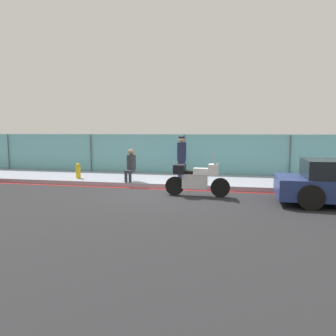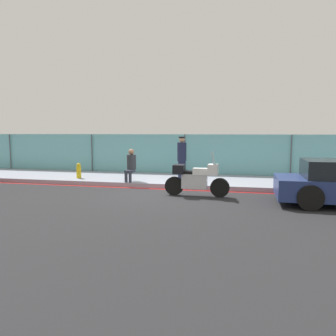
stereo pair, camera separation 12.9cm
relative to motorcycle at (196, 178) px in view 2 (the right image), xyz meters
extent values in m
plane|color=#262628|center=(-1.16, 0.18, -0.61)|extent=(120.00, 120.00, 0.00)
cube|color=#8E93A3|center=(-1.16, 2.79, -0.52)|extent=(35.18, 3.31, 0.17)
cube|color=red|center=(-1.16, 1.04, -0.61)|extent=(35.18, 0.18, 0.01)
cube|color=#6BB2B7|center=(-1.16, 4.53, 0.40)|extent=(33.42, 0.08, 2.02)
cylinder|color=#4C4C51|center=(-10.63, 4.43, 0.40)|extent=(0.05, 0.05, 2.02)
cylinder|color=#4C4C51|center=(-5.90, 4.43, 0.40)|extent=(0.05, 0.05, 2.02)
cylinder|color=#4C4C51|center=(-1.16, 4.43, 0.40)|extent=(0.05, 0.05, 2.02)
cylinder|color=#4C4C51|center=(3.57, 4.43, 0.40)|extent=(0.05, 0.05, 2.02)
cylinder|color=black|center=(0.79, -0.01, -0.29)|extent=(0.63, 0.15, 0.63)
cylinder|color=black|center=(-0.75, 0.01, -0.29)|extent=(0.63, 0.15, 0.63)
cube|color=silver|center=(-0.05, 0.00, -0.11)|extent=(0.85, 0.29, 0.49)
cube|color=white|center=(0.16, 0.00, 0.22)|extent=(0.52, 0.32, 0.22)
cube|color=black|center=(-0.15, 0.00, 0.18)|extent=(0.60, 0.29, 0.10)
cube|color=white|center=(0.56, -0.01, 0.30)|extent=(0.33, 0.48, 0.34)
cube|color=silver|center=(0.56, -0.01, 0.68)|extent=(0.11, 0.42, 0.42)
cube|color=black|center=(-0.58, 0.01, 0.28)|extent=(0.37, 0.51, 0.30)
cylinder|color=#191E38|center=(-0.96, 2.59, -0.05)|extent=(0.31, 0.31, 0.76)
cylinder|color=#191E38|center=(-0.96, 2.59, 0.71)|extent=(0.38, 0.38, 0.76)
sphere|color=tan|center=(-0.96, 2.59, 1.21)|extent=(0.23, 0.23, 0.23)
cylinder|color=black|center=(-0.96, 2.59, 1.31)|extent=(0.27, 0.27, 0.05)
cylinder|color=#2D3342|center=(-2.92, 1.23, -0.23)|extent=(0.12, 0.12, 0.42)
cylinder|color=#2D3342|center=(-2.75, 1.23, -0.23)|extent=(0.12, 0.12, 0.42)
cube|color=#2D3342|center=(-2.84, 1.44, -0.02)|extent=(0.32, 0.42, 0.10)
cylinder|color=#2D3338|center=(-2.84, 1.65, 0.33)|extent=(0.37, 0.37, 0.59)
sphere|color=#A37556|center=(-2.84, 1.65, 0.74)|extent=(0.23, 0.23, 0.23)
cylinder|color=black|center=(3.34, 0.44, -0.25)|extent=(0.71, 0.23, 0.71)
cylinder|color=black|center=(3.32, -1.33, -0.25)|extent=(0.71, 0.23, 0.71)
cylinder|color=gold|center=(-5.30, 1.92, -0.19)|extent=(0.20, 0.20, 0.50)
sphere|color=gold|center=(-5.30, 1.92, 0.12)|extent=(0.18, 0.18, 0.18)
cylinder|color=gold|center=(-5.30, 1.81, -0.16)|extent=(0.07, 0.08, 0.07)
camera|label=1|loc=(1.36, -10.75, 1.53)|focal=35.00mm
camera|label=2|loc=(1.49, -10.73, 1.53)|focal=35.00mm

